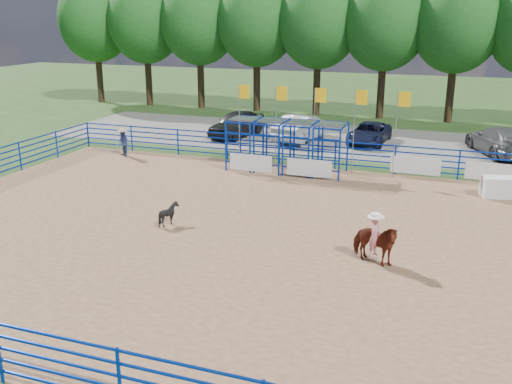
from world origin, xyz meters
TOP-DOWN VIEW (x-y plane):
  - ground at (0.00, 0.00)m, footprint 120.00×120.00m
  - arena_dirt at (0.00, 0.00)m, footprint 30.00×20.00m
  - gravel_strip at (0.00, 17.00)m, footprint 40.00×10.00m
  - announcer_table at (7.85, 7.77)m, footprint 1.83×1.19m
  - horse_and_rider at (3.65, -1.08)m, footprint 1.81×1.24m
  - calf at (-4.16, -0.17)m, footprint 1.03×1.00m
  - spectator_cowboy at (-11.70, 8.62)m, footprint 0.91×0.87m
  - car_a at (-7.80, 16.03)m, footprint 2.77×5.10m
  - car_b at (-3.47, 16.09)m, footprint 2.68×5.23m
  - car_c at (0.68, 16.68)m, footprint 2.38×4.67m
  - car_d at (8.08, 16.26)m, footprint 4.12×5.91m
  - perimeter_fence at (0.00, 0.00)m, footprint 30.10×20.10m
  - chute_assembly at (-1.90, 8.84)m, footprint 19.32×2.41m
  - treeline at (0.00, 26.00)m, footprint 56.40×6.40m

SIDE VIEW (x-z plane):
  - ground at x=0.00m, z-range 0.00..0.00m
  - gravel_strip at x=0.00m, z-range 0.00..0.01m
  - arena_dirt at x=0.00m, z-range 0.00..0.02m
  - calf at x=-4.16m, z-range 0.02..0.90m
  - announcer_table at x=7.85m, z-range 0.02..0.92m
  - car_c at x=0.68m, z-range 0.01..1.27m
  - perimeter_fence at x=0.00m, z-range 0.00..1.50m
  - spectator_cowboy at x=-11.70m, z-range 0.03..1.57m
  - car_d at x=8.08m, z-range 0.01..1.60m
  - car_b at x=-3.47m, z-range 0.01..1.65m
  - car_a at x=-7.80m, z-range 0.01..1.65m
  - horse_and_rider at x=3.65m, z-range -0.34..2.02m
  - chute_assembly at x=-1.90m, z-range -0.84..3.36m
  - treeline at x=0.00m, z-range 1.91..13.15m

